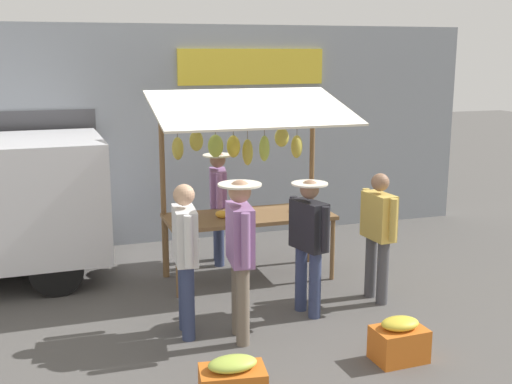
{
  "coord_description": "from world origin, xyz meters",
  "views": [
    {
      "loc": [
        2.48,
        7.86,
        2.99
      ],
      "look_at": [
        0.0,
        0.3,
        1.25
      ],
      "focal_mm": 45.26,
      "sensor_mm": 36.0,
      "label": 1
    }
  ],
  "objects_px": {
    "shopper_with_shopping_bag": "(309,237)",
    "shopper_in_grey_tee": "(378,228)",
    "shopper_in_striped_shirt": "(240,246)",
    "produce_crate_side": "(233,382)",
    "market_stall": "(247,163)",
    "vendor_with_sunhat": "(218,199)",
    "shopper_with_ponytail": "(185,249)",
    "produce_crate_near": "(399,341)"
  },
  "relations": [
    {
      "from": "vendor_with_sunhat",
      "to": "produce_crate_near",
      "type": "relative_size",
      "value": 3.08
    },
    {
      "from": "shopper_with_shopping_bag",
      "to": "produce_crate_near",
      "type": "height_order",
      "value": "shopper_with_shopping_bag"
    },
    {
      "from": "shopper_in_grey_tee",
      "to": "market_stall",
      "type": "bearing_deg",
      "value": 38.82
    },
    {
      "from": "shopper_in_grey_tee",
      "to": "produce_crate_side",
      "type": "height_order",
      "value": "shopper_in_grey_tee"
    },
    {
      "from": "shopper_with_shopping_bag",
      "to": "shopper_in_grey_tee",
      "type": "distance_m",
      "value": 0.97
    },
    {
      "from": "market_stall",
      "to": "shopper_with_shopping_bag",
      "type": "distance_m",
      "value": 1.58
    },
    {
      "from": "shopper_with_ponytail",
      "to": "shopper_with_shopping_bag",
      "type": "bearing_deg",
      "value": -80.43
    },
    {
      "from": "shopper_with_shopping_bag",
      "to": "produce_crate_side",
      "type": "relative_size",
      "value": 2.58
    },
    {
      "from": "market_stall",
      "to": "shopper_in_grey_tee",
      "type": "height_order",
      "value": "market_stall"
    },
    {
      "from": "vendor_with_sunhat",
      "to": "produce_crate_near",
      "type": "distance_m",
      "value": 3.66
    },
    {
      "from": "shopper_with_shopping_bag",
      "to": "produce_crate_side",
      "type": "height_order",
      "value": "shopper_with_shopping_bag"
    },
    {
      "from": "produce_crate_side",
      "to": "shopper_with_ponytail",
      "type": "bearing_deg",
      "value": -86.92
    },
    {
      "from": "market_stall",
      "to": "shopper_with_shopping_bag",
      "type": "relative_size",
      "value": 1.57
    },
    {
      "from": "shopper_in_striped_shirt",
      "to": "shopper_with_shopping_bag",
      "type": "bearing_deg",
      "value": -60.18
    },
    {
      "from": "shopper_in_striped_shirt",
      "to": "shopper_with_ponytail",
      "type": "height_order",
      "value": "shopper_in_striped_shirt"
    },
    {
      "from": "shopper_with_shopping_bag",
      "to": "shopper_in_striped_shirt",
      "type": "bearing_deg",
      "value": 98.51
    },
    {
      "from": "market_stall",
      "to": "produce_crate_near",
      "type": "bearing_deg",
      "value": 103.88
    },
    {
      "from": "shopper_with_shopping_bag",
      "to": "shopper_with_ponytail",
      "type": "bearing_deg",
      "value": 79.6
    },
    {
      "from": "vendor_with_sunhat",
      "to": "market_stall",
      "type": "bearing_deg",
      "value": 29.72
    },
    {
      "from": "shopper_in_striped_shirt",
      "to": "shopper_in_grey_tee",
      "type": "distance_m",
      "value": 1.97
    },
    {
      "from": "produce_crate_near",
      "to": "shopper_in_striped_shirt",
      "type": "bearing_deg",
      "value": -35.39
    },
    {
      "from": "shopper_in_striped_shirt",
      "to": "market_stall",
      "type": "bearing_deg",
      "value": -13.21
    },
    {
      "from": "produce_crate_near",
      "to": "produce_crate_side",
      "type": "height_order",
      "value": "produce_crate_near"
    },
    {
      "from": "vendor_with_sunhat",
      "to": "produce_crate_side",
      "type": "height_order",
      "value": "vendor_with_sunhat"
    },
    {
      "from": "shopper_in_striped_shirt",
      "to": "shopper_in_grey_tee",
      "type": "xyz_separation_m",
      "value": [
        -1.9,
        -0.54,
        -0.12
      ]
    },
    {
      "from": "shopper_with_shopping_bag",
      "to": "shopper_in_grey_tee",
      "type": "xyz_separation_m",
      "value": [
        -0.96,
        -0.13,
        -0.02
      ]
    },
    {
      "from": "vendor_with_sunhat",
      "to": "shopper_in_grey_tee",
      "type": "distance_m",
      "value": 2.46
    },
    {
      "from": "shopper_in_grey_tee",
      "to": "vendor_with_sunhat",
      "type": "bearing_deg",
      "value": 31.56
    },
    {
      "from": "vendor_with_sunhat",
      "to": "shopper_with_shopping_bag",
      "type": "xyz_separation_m",
      "value": [
        -0.5,
        2.11,
        -0.02
      ]
    },
    {
      "from": "shopper_in_grey_tee",
      "to": "produce_crate_side",
      "type": "xyz_separation_m",
      "value": [
        2.33,
        1.74,
        -0.71
      ]
    },
    {
      "from": "vendor_with_sunhat",
      "to": "shopper_in_striped_shirt",
      "type": "bearing_deg",
      "value": 1.94
    },
    {
      "from": "shopper_in_striped_shirt",
      "to": "produce_crate_near",
      "type": "bearing_deg",
      "value": -118.95
    },
    {
      "from": "produce_crate_near",
      "to": "shopper_in_grey_tee",
      "type": "bearing_deg",
      "value": -110.38
    },
    {
      "from": "market_stall",
      "to": "shopper_in_striped_shirt",
      "type": "bearing_deg",
      "value": 70.34
    },
    {
      "from": "market_stall",
      "to": "produce_crate_side",
      "type": "relative_size",
      "value": 4.06
    },
    {
      "from": "shopper_in_striped_shirt",
      "to": "shopper_in_grey_tee",
      "type": "relative_size",
      "value": 1.09
    },
    {
      "from": "shopper_in_grey_tee",
      "to": "produce_crate_near",
      "type": "relative_size",
      "value": 3.02
    },
    {
      "from": "vendor_with_sunhat",
      "to": "produce_crate_near",
      "type": "xyz_separation_m",
      "value": [
        -0.91,
        3.47,
        -0.74
      ]
    },
    {
      "from": "shopper_in_grey_tee",
      "to": "produce_crate_near",
      "type": "bearing_deg",
      "value": 154.68
    },
    {
      "from": "vendor_with_sunhat",
      "to": "shopper_with_ponytail",
      "type": "relative_size",
      "value": 0.98
    },
    {
      "from": "market_stall",
      "to": "vendor_with_sunhat",
      "type": "bearing_deg",
      "value": -72.02
    },
    {
      "from": "shopper_in_grey_tee",
      "to": "shopper_in_striped_shirt",
      "type": "bearing_deg",
      "value": 100.83
    }
  ]
}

